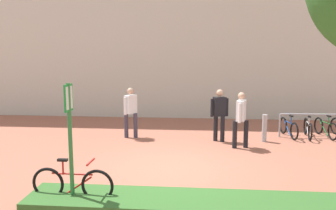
# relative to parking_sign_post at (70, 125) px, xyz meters

# --- Properties ---
(ground_plane) EXTENTS (60.00, 60.00, 0.00)m
(ground_plane) POSITION_rel_parking_sign_post_xyz_m (1.75, 2.21, -1.55)
(ground_plane) COLOR #9E5B47
(building_facade) EXTENTS (28.00, 1.20, 10.00)m
(building_facade) POSITION_rel_parking_sign_post_xyz_m (1.75, 9.59, 3.45)
(building_facade) COLOR beige
(building_facade) RESTS_ON ground
(planter_strip) EXTENTS (7.00, 1.10, 0.16)m
(planter_strip) POSITION_rel_parking_sign_post_xyz_m (2.63, 0.00, -1.47)
(planter_strip) COLOR #336028
(planter_strip) RESTS_ON ground
(parking_sign_post) EXTENTS (0.08, 0.36, 2.36)m
(parking_sign_post) POSITION_rel_parking_sign_post_xyz_m (0.00, 0.00, 0.00)
(parking_sign_post) COLOR #2D7238
(parking_sign_post) RESTS_ON ground
(bike_at_sign) EXTENTS (1.68, 0.42, 0.86)m
(bike_at_sign) POSITION_rel_parking_sign_post_xyz_m (-0.02, 0.07, -1.20)
(bike_at_sign) COLOR black
(bike_at_sign) RESTS_ON ground
(bike_rack_cluster) EXTENTS (3.21, 1.71, 0.83)m
(bike_rack_cluster) POSITION_rel_parking_sign_post_xyz_m (6.83, 5.92, -1.20)
(bike_rack_cluster) COLOR #99999E
(bike_rack_cluster) RESTS_ON ground
(bollard_steel) EXTENTS (0.16, 0.16, 0.90)m
(bollard_steel) POSITION_rel_parking_sign_post_xyz_m (4.61, 5.13, -1.10)
(bollard_steel) COLOR #ADADB2
(bollard_steel) RESTS_ON ground
(person_shirt_white) EXTENTS (0.46, 0.53, 1.72)m
(person_shirt_white) POSITION_rel_parking_sign_post_xyz_m (0.15, 5.27, -0.56)
(person_shirt_white) COLOR #383342
(person_shirt_white) RESTS_ON ground
(person_suited_dark) EXTENTS (0.59, 0.35, 1.72)m
(person_suited_dark) POSITION_rel_parking_sign_post_xyz_m (3.13, 5.04, -0.56)
(person_suited_dark) COLOR black
(person_suited_dark) RESTS_ON ground
(person_casual_tan) EXTENTS (0.49, 0.59, 1.72)m
(person_casual_tan) POSITION_rel_parking_sign_post_xyz_m (3.74, 4.29, -0.56)
(person_casual_tan) COLOR black
(person_casual_tan) RESTS_ON ground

